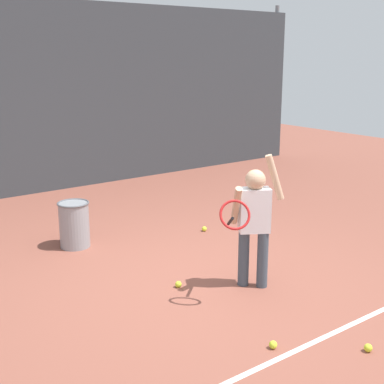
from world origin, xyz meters
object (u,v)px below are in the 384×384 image
at_px(ball_hopper, 74,224).
at_px(tennis_ball_5, 178,284).
at_px(tennis_ball_6, 204,229).
at_px(tennis_ball_7, 273,345).
at_px(tennis_ball_0, 251,172).
at_px(tennis_ball_1, 368,348).
at_px(tennis_player, 254,218).

distance_m(ball_hopper, tennis_ball_5, 1.76).
distance_m(tennis_ball_6, tennis_ball_7, 2.93).
relative_size(tennis_ball_0, tennis_ball_7, 1.00).
distance_m(tennis_ball_1, tennis_ball_5, 1.94).
bearing_deg(tennis_ball_1, tennis_ball_7, 139.89).
distance_m(tennis_player, ball_hopper, 2.37).
bearing_deg(tennis_ball_1, tennis_ball_5, 105.59).
bearing_deg(tennis_ball_0, tennis_player, -132.67).
distance_m(tennis_ball_0, tennis_ball_5, 5.39).
height_order(ball_hopper, tennis_ball_6, ball_hopper).
distance_m(tennis_player, tennis_ball_0, 5.28).
xyz_separation_m(ball_hopper, tennis_ball_5, (0.34, -1.71, -0.26)).
relative_size(tennis_ball_1, tennis_ball_5, 1.00).
bearing_deg(tennis_ball_5, tennis_ball_0, 39.51).
xyz_separation_m(tennis_ball_5, tennis_ball_6, (1.28, 1.22, 0.00)).
height_order(tennis_ball_0, tennis_ball_5, same).
bearing_deg(tennis_ball_0, tennis_ball_7, -131.16).
bearing_deg(tennis_player, tennis_ball_1, -62.92).
distance_m(tennis_ball_0, tennis_ball_6, 3.63).
bearing_deg(tennis_ball_5, tennis_ball_7, -92.05).
relative_size(tennis_player, tennis_ball_0, 20.46).
height_order(tennis_ball_0, tennis_ball_6, same).
height_order(tennis_ball_6, tennis_ball_7, same).
xyz_separation_m(ball_hopper, tennis_ball_1, (0.86, -3.58, -0.26)).
bearing_deg(tennis_ball_6, ball_hopper, 163.24).
bearing_deg(tennis_ball_6, tennis_ball_0, 37.48).
bearing_deg(tennis_ball_0, ball_hopper, -159.07).
bearing_deg(tennis_ball_5, tennis_ball_1, -74.41).
relative_size(tennis_ball_1, tennis_ball_6, 1.00).
bearing_deg(tennis_ball_1, ball_hopper, 103.49).
relative_size(tennis_player, tennis_ball_6, 20.46).
bearing_deg(ball_hopper, tennis_ball_5, -78.85).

